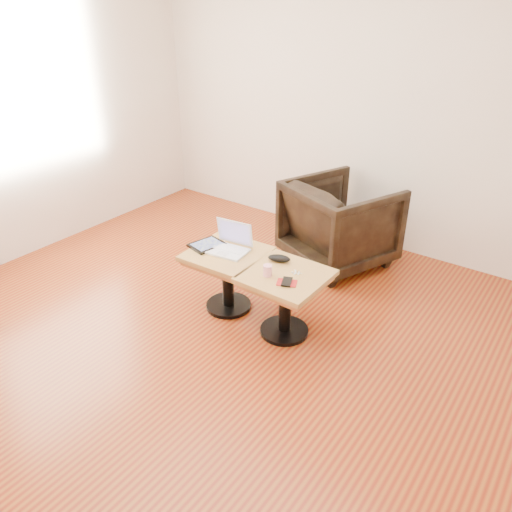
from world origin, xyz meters
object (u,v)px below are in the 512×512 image
Objects in this scene: side_table_right at (286,289)px; laptop at (230,245)px; side_table_left at (227,266)px; striped_cup at (268,270)px; armchair at (340,223)px.

side_table_right is 0.57m from laptop.
laptop is (-0.00, 0.04, 0.17)m from side_table_left.
side_table_right is 0.21m from striped_cup.
side_table_right is 0.65× the size of armchair.
side_table_right is at bearing -4.51° from side_table_left.
side_table_left is at bearing -92.13° from laptop.
side_table_right is 1.68× the size of laptop.
laptop is 1.21m from armchair.
side_table_right is at bearing 43.68° from striped_cup.
side_table_right is (0.54, -0.02, 0.00)m from side_table_left.
side_table_left is 0.67× the size of armchair.
side_table_left is 7.10× the size of striped_cup.
striped_cup is (0.45, -0.14, -0.00)m from laptop.
side_table_left is at bearing 166.48° from striped_cup.
side_table_left is 1.23m from armchair.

